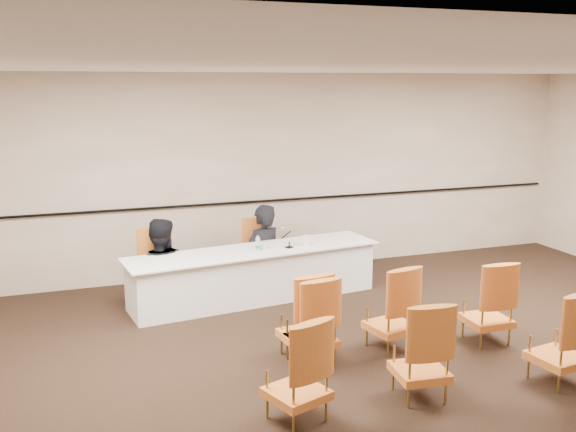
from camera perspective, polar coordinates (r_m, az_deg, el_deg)
The scene contains 21 objects.
floor at distance 6.63m, azimuth 10.26°, elevation -13.96°, with size 10.00×10.00×0.00m, color black.
ceiling at distance 5.98m, azimuth 11.33°, elevation 12.93°, with size 10.00×10.00×0.00m, color white.
wall_back at distance 9.73m, azimuth -1.15°, elevation 3.77°, with size 10.00×0.04×3.00m, color #B9A692.
wall_rail at distance 9.76m, azimuth -1.06°, elevation 1.42°, with size 9.80×0.04×0.03m, color black.
panel_table at distance 8.60m, azimuth -2.99°, elevation -5.23°, with size 3.43×0.80×0.69m, color white, non-canonical shape.
panelist_main at distance 9.21m, azimuth -2.24°, elevation -4.22°, with size 0.62×0.41×1.71m, color black.
panelist_main_chair at distance 9.17m, azimuth -2.24°, elevation -3.28°, with size 0.50×0.50×0.95m, color orange, non-canonical shape.
panelist_second at distance 8.72m, azimuth -11.33°, elevation -5.40°, with size 0.78×0.61×1.61m, color black.
panelist_second_chair at distance 8.68m, azimuth -11.37°, elevation -4.38°, with size 0.50×0.50×0.95m, color orange, non-canonical shape.
papers at distance 8.69m, azimuth 0.37°, elevation -2.68°, with size 0.30×0.22×0.00m, color white.
microphone at distance 8.55m, azimuth 0.11°, elevation -1.96°, with size 0.10×0.20×0.28m, color black, non-canonical shape.
water_bottle at distance 8.42m, azimuth -2.70°, elevation -2.44°, with size 0.06×0.06×0.21m, color teal, non-canonical shape.
drinking_glass at distance 8.52m, azimuth -2.14°, elevation -2.64°, with size 0.06×0.06×0.10m, color white.
coffee_cup at distance 8.71m, azimuth 1.62°, elevation -2.17°, with size 0.09×0.09×0.14m, color white.
aud_chair_front_left at distance 6.65m, azimuth 2.04°, elevation -9.20°, with size 0.50×0.50×0.95m, color orange, non-canonical shape.
aud_chair_front_mid at distance 7.09m, azimuth 9.15°, elevation -7.99°, with size 0.50×0.50×0.95m, color orange, non-canonical shape.
aud_chair_front_right at distance 7.52m, azimuth 17.32°, elevation -7.22°, with size 0.50×0.50×0.95m, color orange, non-canonical shape.
aud_chair_back_left at distance 5.59m, azimuth 0.77°, elevation -13.42°, with size 0.50×0.50×0.95m, color orange, non-canonical shape.
aud_chair_back_mid at distance 6.10m, azimuth 11.69°, elevation -11.47°, with size 0.50×0.50×0.95m, color orange, non-canonical shape.
aud_chair_back_right at distance 6.77m, azimuth 22.98°, elevation -9.79°, with size 0.50×0.50×0.95m, color orange, non-canonical shape.
aud_chair_extra at distance 6.79m, azimuth 1.48°, elevation -8.77°, with size 0.50×0.50×0.95m, color orange, non-canonical shape.
Camera 1 is at (-3.04, -5.14, 2.86)m, focal length 40.00 mm.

